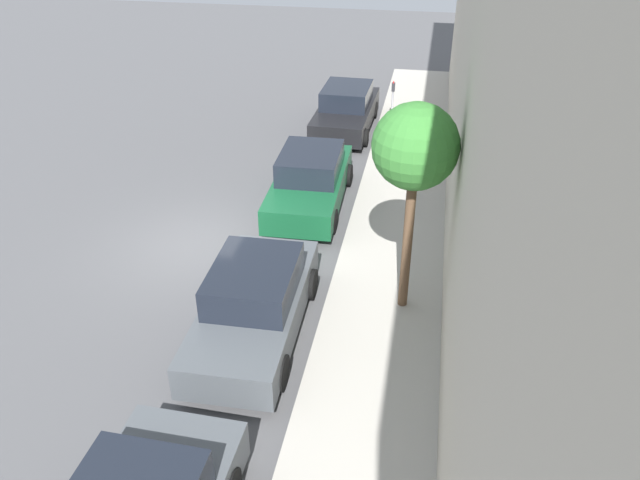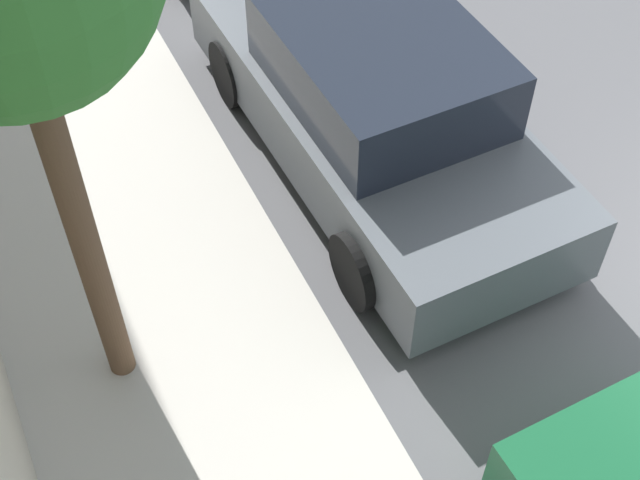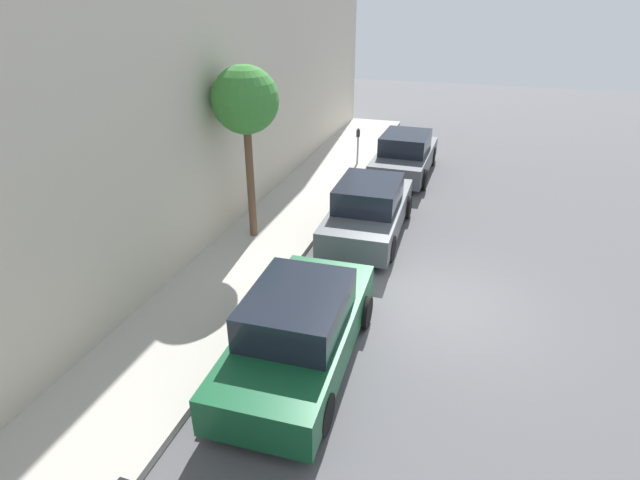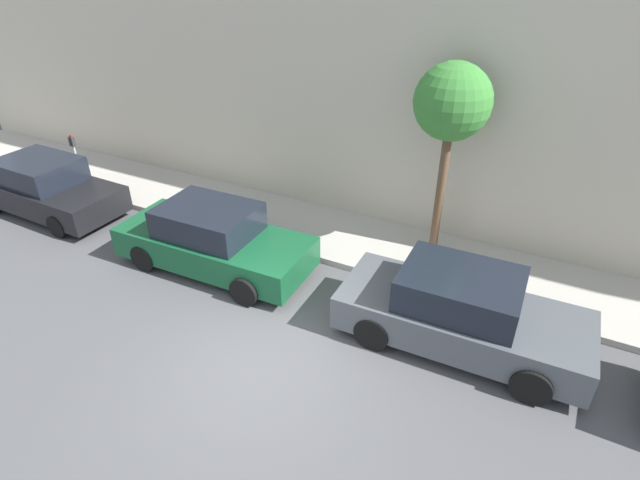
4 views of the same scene
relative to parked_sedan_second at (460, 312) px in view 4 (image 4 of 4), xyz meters
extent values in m
plane|color=#515154|center=(-2.27, 2.96, -0.72)|extent=(60.00, 60.00, 0.00)
cube|color=#B2ADA3|center=(2.46, 2.96, -0.65)|extent=(2.45, 32.00, 0.15)
cube|color=beige|center=(4.68, 2.96, 4.60)|extent=(2.00, 32.00, 10.64)
cube|color=#4C5156|center=(0.00, -0.03, -0.16)|extent=(1.89, 4.54, 0.68)
cube|color=black|center=(0.00, 0.07, 0.50)|extent=(1.63, 2.13, 0.64)
cylinder|color=black|center=(-0.85, 1.37, -0.38)|extent=(0.22, 0.68, 0.68)
cylinder|color=black|center=(0.85, 1.37, -0.38)|extent=(0.22, 0.68, 0.68)
cylinder|color=black|center=(-0.85, -1.42, -0.38)|extent=(0.22, 0.68, 0.68)
cylinder|color=black|center=(0.85, -1.42, -0.38)|extent=(0.22, 0.68, 0.68)
cube|color=#14512D|center=(-0.01, 5.61, -0.16)|extent=(1.93, 4.55, 0.68)
cube|color=black|center=(-0.01, 5.71, 0.50)|extent=(1.64, 2.14, 0.64)
cylinder|color=black|center=(-0.86, 7.00, -0.40)|extent=(0.22, 0.65, 0.65)
cylinder|color=black|center=(0.84, 7.00, -0.40)|extent=(0.22, 0.65, 0.65)
cylinder|color=black|center=(-0.86, 4.21, -0.40)|extent=(0.22, 0.65, 0.65)
cylinder|color=black|center=(0.84, 4.21, -0.40)|extent=(0.22, 0.65, 0.65)
cube|color=black|center=(0.11, 11.47, -0.16)|extent=(1.89, 4.54, 0.68)
cube|color=black|center=(0.11, 11.57, 0.50)|extent=(1.63, 2.13, 0.64)
cylinder|color=black|center=(0.96, 12.86, -0.42)|extent=(0.22, 0.61, 0.61)
cylinder|color=black|center=(-0.74, 10.07, -0.42)|extent=(0.22, 0.61, 0.61)
cylinder|color=black|center=(0.96, 10.07, -0.42)|extent=(0.22, 0.61, 0.61)
cylinder|color=#ADADB2|center=(1.68, 12.07, 0.01)|extent=(0.07, 0.07, 1.16)
cube|color=#2D2D33|center=(1.68, 12.07, 0.73)|extent=(0.11, 0.15, 0.28)
cube|color=red|center=(1.68, 12.07, 0.90)|extent=(0.04, 0.09, 0.05)
cylinder|color=brown|center=(2.85, 1.29, 0.99)|extent=(0.20, 0.20, 3.12)
sphere|color=#387F33|center=(2.85, 1.29, 3.00)|extent=(1.63, 1.63, 1.63)
camera|label=1|loc=(3.08, -9.46, 7.41)|focal=35.00mm
camera|label=2|loc=(3.08, 5.32, 5.29)|focal=50.00mm
camera|label=3|loc=(-2.50, 12.32, 5.29)|focal=28.00mm
camera|label=4|loc=(-7.54, -1.00, 5.85)|focal=28.00mm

